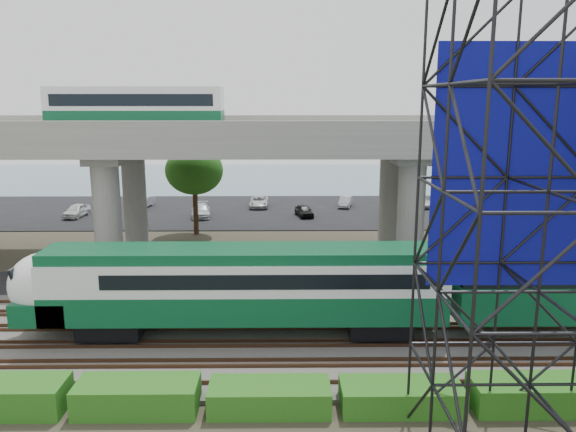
{
  "coord_description": "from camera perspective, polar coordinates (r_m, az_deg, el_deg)",
  "views": [
    {
      "loc": [
        1.49,
        -23.7,
        11.61
      ],
      "look_at": [
        1.81,
        6.0,
        5.37
      ],
      "focal_mm": 35.0,
      "sensor_mm": 36.0,
      "label": 1
    }
  ],
  "objects": [
    {
      "name": "ground",
      "position": [
        26.44,
        -3.91,
        -14.22
      ],
      "size": [
        140.0,
        140.0,
        0.0
      ],
      "primitive_type": "plane",
      "color": "#474233",
      "rests_on": "ground"
    },
    {
      "name": "ballast_bed",
      "position": [
        28.2,
        -3.68,
        -12.25
      ],
      "size": [
        90.0,
        12.0,
        0.2
      ],
      "primitive_type": "cube",
      "color": "slate",
      "rests_on": "ground"
    },
    {
      "name": "service_road",
      "position": [
        36.14,
        -2.97,
        -6.83
      ],
      "size": [
        90.0,
        5.0,
        0.08
      ],
      "primitive_type": "cube",
      "color": "black",
      "rests_on": "ground"
    },
    {
      "name": "parking_lot",
      "position": [
        58.87,
        -2.06,
        0.52
      ],
      "size": [
        90.0,
        18.0,
        0.08
      ],
      "primitive_type": "cube",
      "color": "black",
      "rests_on": "ground"
    },
    {
      "name": "harbor_water",
      "position": [
        80.56,
        -1.68,
        3.58
      ],
      "size": [
        140.0,
        40.0,
        0.03
      ],
      "primitive_type": "cube",
      "color": "slate",
      "rests_on": "ground"
    },
    {
      "name": "rail_tracks",
      "position": [
        28.13,
        -3.68,
        -11.92
      ],
      "size": [
        90.0,
        9.52,
        0.16
      ],
      "color": "#472D1E",
      "rests_on": "ballast_bed"
    },
    {
      "name": "commuter_train",
      "position": [
        27.15,
        0.15,
        -6.9
      ],
      "size": [
        29.3,
        3.06,
        4.3
      ],
      "color": "black",
      "rests_on": "rail_tracks"
    },
    {
      "name": "overpass",
      "position": [
        39.9,
        -3.69,
        6.95
      ],
      "size": [
        80.0,
        12.0,
        12.4
      ],
      "color": "#9E9B93",
      "rests_on": "ground"
    },
    {
      "name": "hedge_strip",
      "position": [
        22.33,
        -1.87,
        -17.8
      ],
      "size": [
        34.6,
        1.8,
        1.2
      ],
      "color": "#1E5C15",
      "rests_on": "ground"
    },
    {
      "name": "trees",
      "position": [
        40.79,
        -9.31,
        3.19
      ],
      "size": [
        40.94,
        16.94,
        7.69
      ],
      "color": "#382314",
      "rests_on": "ground"
    },
    {
      "name": "parked_cars",
      "position": [
        58.17,
        -1.71,
        1.02
      ],
      "size": [
        37.68,
        9.49,
        1.28
      ],
      "color": "silver",
      "rests_on": "parking_lot"
    }
  ]
}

